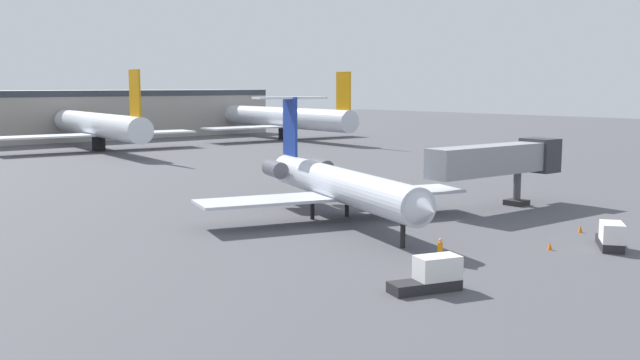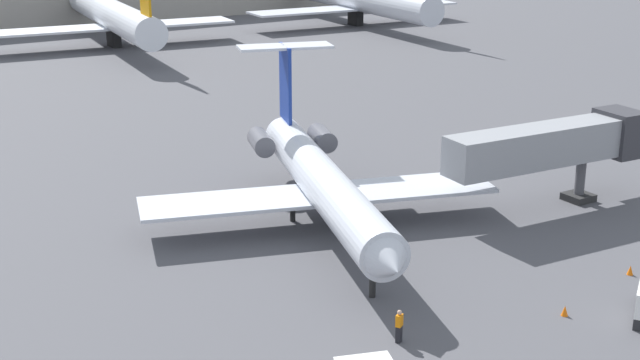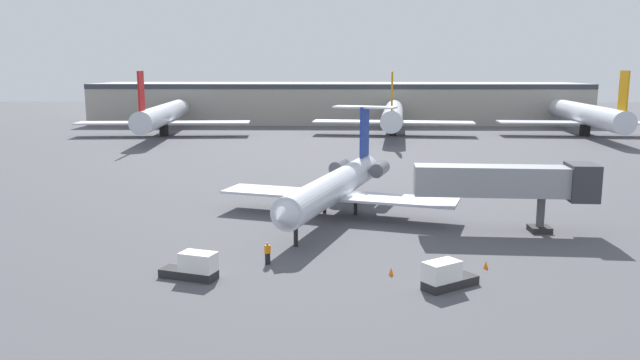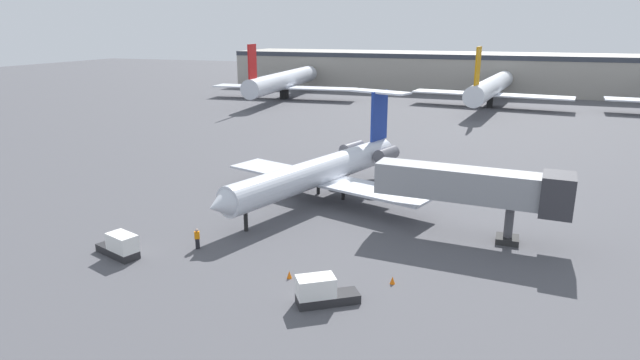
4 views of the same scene
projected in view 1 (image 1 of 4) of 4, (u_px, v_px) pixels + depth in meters
ground_plane at (339, 218)px, 60.38m from camera, size 400.00×400.00×0.10m
regional_jet at (335, 182)px, 58.80m from camera, size 23.31×27.95×10.05m
jet_bridge at (503, 160)px, 64.77m from camera, size 15.71×3.92×6.11m
ground_crew_marshaller at (440, 251)px, 44.28m from camera, size 0.48×0.43×1.69m
baggage_tug_lead at (432, 275)px, 38.75m from camera, size 4.24×2.60×1.90m
baggage_tug_trailing at (611, 237)px, 48.57m from camera, size 4.09×3.42×1.90m
traffic_cone_near at (550, 246)px, 48.44m from camera, size 0.36×0.36×0.55m
traffic_cone_mid at (580, 229)px, 54.20m from camera, size 0.36×0.36×0.55m
parked_airliner_west_mid at (98, 126)px, 121.67m from camera, size 34.16×40.35×13.50m
parked_airliner_centre at (285, 118)px, 147.45m from camera, size 36.11×42.79×13.66m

